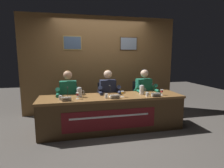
# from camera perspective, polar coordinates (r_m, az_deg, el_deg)

# --- Properties ---
(ground_plane) EXTENTS (12.00, 12.00, 0.00)m
(ground_plane) POSITION_cam_1_polar(r_m,az_deg,el_deg) (4.04, -0.00, -13.78)
(ground_plane) COLOR #4C4742
(wall_back_panelled) EXTENTS (4.19, 0.14, 2.60)m
(wall_back_panelled) POSITION_cam_1_polar(r_m,az_deg,el_deg) (5.05, -3.38, 5.98)
(wall_back_panelled) COLOR brown
(wall_back_panelled) RESTS_ON ground_plane
(conference_table) EXTENTS (2.99, 0.76, 0.72)m
(conference_table) POSITION_cam_1_polar(r_m,az_deg,el_deg) (3.78, 0.32, -7.48)
(conference_table) COLOR brown
(conference_table) RESTS_ON ground_plane
(chair_left) EXTENTS (0.44, 0.45, 0.91)m
(chair_left) POSITION_cam_1_polar(r_m,az_deg,el_deg) (4.35, -13.36, -6.19)
(chair_left) COLOR black
(chair_left) RESTS_ON ground_plane
(panelist_left) EXTENTS (0.51, 0.48, 1.24)m
(panelist_left) POSITION_cam_1_polar(r_m,az_deg,el_deg) (4.09, -13.52, -3.16)
(panelist_left) COLOR black
(panelist_left) RESTS_ON ground_plane
(nameplate_left) EXTENTS (0.18, 0.06, 0.08)m
(nameplate_left) POSITION_cam_1_polar(r_m,az_deg,el_deg) (3.47, -14.08, -4.59)
(nameplate_left) COLOR white
(nameplate_left) RESTS_ON conference_table
(juice_glass_left) EXTENTS (0.06, 0.06, 0.12)m
(juice_glass_left) POSITION_cam_1_polar(r_m,az_deg,el_deg) (3.60, -10.80, -3.25)
(juice_glass_left) COLOR white
(juice_glass_left) RESTS_ON conference_table
(water_cup_left) EXTENTS (0.06, 0.06, 0.08)m
(water_cup_left) POSITION_cam_1_polar(r_m,az_deg,el_deg) (3.60, -15.85, -4.24)
(water_cup_left) COLOR silver
(water_cup_left) RESTS_ON conference_table
(microphone_left) EXTENTS (0.06, 0.17, 0.22)m
(microphone_left) POSITION_cam_1_polar(r_m,az_deg,el_deg) (3.70, -13.71, -3.22)
(microphone_left) COLOR black
(microphone_left) RESTS_ON conference_table
(chair_center) EXTENTS (0.44, 0.45, 0.91)m
(chair_center) POSITION_cam_1_polar(r_m,az_deg,el_deg) (4.42, -1.63, -5.68)
(chair_center) COLOR black
(chair_center) RESTS_ON ground_plane
(panelist_center) EXTENTS (0.51, 0.48, 1.24)m
(panelist_center) POSITION_cam_1_polar(r_m,az_deg,el_deg) (4.17, -1.11, -2.67)
(panelist_center) COLOR black
(panelist_center) RESTS_ON ground_plane
(nameplate_center) EXTENTS (0.19, 0.06, 0.08)m
(nameplate_center) POSITION_cam_1_polar(r_m,az_deg,el_deg) (3.56, 0.96, -4.00)
(nameplate_center) COLOR white
(nameplate_center) RESTS_ON conference_table
(juice_glass_center) EXTENTS (0.06, 0.06, 0.12)m
(juice_glass_center) POSITION_cam_1_polar(r_m,az_deg,el_deg) (3.70, 3.32, -2.78)
(juice_glass_center) COLOR white
(juice_glass_center) RESTS_ON conference_table
(water_cup_center) EXTENTS (0.06, 0.06, 0.08)m
(water_cup_center) POSITION_cam_1_polar(r_m,az_deg,el_deg) (3.61, -1.80, -3.86)
(water_cup_center) COLOR silver
(water_cup_center) RESTS_ON conference_table
(microphone_center) EXTENTS (0.06, 0.17, 0.22)m
(microphone_center) POSITION_cam_1_polar(r_m,az_deg,el_deg) (3.80, -0.44, -2.64)
(microphone_center) COLOR black
(microphone_center) RESTS_ON conference_table
(chair_right) EXTENTS (0.44, 0.45, 0.91)m
(chair_right) POSITION_cam_1_polar(r_m,az_deg,el_deg) (4.67, 9.25, -4.99)
(chair_right) COLOR black
(chair_right) RESTS_ON ground_plane
(panelist_right) EXTENTS (0.51, 0.48, 1.24)m
(panelist_right) POSITION_cam_1_polar(r_m,az_deg,el_deg) (4.44, 10.31, -2.11)
(panelist_right) COLOR black
(panelist_right) RESTS_ON ground_plane
(nameplate_right) EXTENTS (0.19, 0.06, 0.08)m
(nameplate_right) POSITION_cam_1_polar(r_m,az_deg,el_deg) (3.83, 13.70, -3.32)
(nameplate_right) COLOR white
(nameplate_right) RESTS_ON conference_table
(juice_glass_right) EXTENTS (0.06, 0.06, 0.12)m
(juice_glass_right) POSITION_cam_1_polar(r_m,az_deg,el_deg) (4.00, 15.37, -2.20)
(juice_glass_right) COLOR white
(juice_glass_right) RESTS_ON conference_table
(water_cup_right) EXTENTS (0.06, 0.06, 0.08)m
(water_cup_right) POSITION_cam_1_polar(r_m,az_deg,el_deg) (3.84, 10.99, -3.25)
(water_cup_right) COLOR silver
(water_cup_right) RESTS_ON conference_table
(microphone_right) EXTENTS (0.06, 0.17, 0.22)m
(microphone_right) POSITION_cam_1_polar(r_m,az_deg,el_deg) (4.10, 13.01, -2.03)
(microphone_right) COLOR black
(microphone_right) RESTS_ON conference_table
(water_pitcher_left_side) EXTENTS (0.15, 0.10, 0.21)m
(water_pitcher_left_side) POSITION_cam_1_polar(r_m,az_deg,el_deg) (3.75, -10.18, -2.60)
(water_pitcher_left_side) COLOR silver
(water_pitcher_left_side) RESTS_ON conference_table
(water_pitcher_right_side) EXTENTS (0.15, 0.10, 0.21)m
(water_pitcher_right_side) POSITION_cam_1_polar(r_m,az_deg,el_deg) (4.02, 9.33, -1.81)
(water_pitcher_right_side) COLOR silver
(water_pitcher_right_side) RESTS_ON conference_table
(document_stack_center) EXTENTS (0.24, 0.20, 0.01)m
(document_stack_center) POSITION_cam_1_polar(r_m,az_deg,el_deg) (3.73, 0.91, -3.92)
(document_stack_center) COLOR white
(document_stack_center) RESTS_ON conference_table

